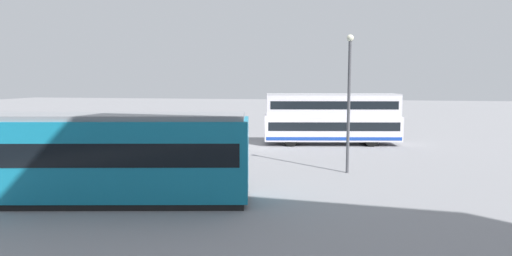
{
  "coord_description": "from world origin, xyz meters",
  "views": [
    {
      "loc": [
        -4.93,
        32.19,
        4.89
      ],
      "look_at": [
        0.07,
        5.07,
        1.89
      ],
      "focal_mm": 30.86,
      "sensor_mm": 36.0,
      "label": 1
    }
  ],
  "objects_px": {
    "double_decker_bus": "(332,119)",
    "info_sign": "(119,130)",
    "pedestrian_near_railing": "(222,142)",
    "tram_yellow": "(61,157)",
    "street_lamp": "(349,93)"
  },
  "relations": [
    {
      "from": "double_decker_bus",
      "to": "info_sign",
      "type": "relative_size",
      "value": 4.52
    },
    {
      "from": "double_decker_bus",
      "to": "pedestrian_near_railing",
      "type": "bearing_deg",
      "value": 47.46
    },
    {
      "from": "tram_yellow",
      "to": "info_sign",
      "type": "xyz_separation_m",
      "value": [
        3.37,
        -11.13,
        -0.24
      ]
    },
    {
      "from": "tram_yellow",
      "to": "info_sign",
      "type": "relative_size",
      "value": 6.57
    },
    {
      "from": "double_decker_bus",
      "to": "street_lamp",
      "type": "height_order",
      "value": "street_lamp"
    },
    {
      "from": "tram_yellow",
      "to": "street_lamp",
      "type": "distance_m",
      "value": 14.04
    },
    {
      "from": "double_decker_bus",
      "to": "street_lamp",
      "type": "relative_size",
      "value": 1.45
    },
    {
      "from": "tram_yellow",
      "to": "pedestrian_near_railing",
      "type": "xyz_separation_m",
      "value": [
        -3.77,
        -10.9,
        -0.81
      ]
    },
    {
      "from": "double_decker_bus",
      "to": "pedestrian_near_railing",
      "type": "height_order",
      "value": "double_decker_bus"
    },
    {
      "from": "tram_yellow",
      "to": "info_sign",
      "type": "distance_m",
      "value": 11.63
    },
    {
      "from": "info_sign",
      "to": "street_lamp",
      "type": "bearing_deg",
      "value": 167.47
    },
    {
      "from": "double_decker_bus",
      "to": "tram_yellow",
      "type": "bearing_deg",
      "value": 60.13
    },
    {
      "from": "tram_yellow",
      "to": "pedestrian_near_railing",
      "type": "relative_size",
      "value": 8.53
    },
    {
      "from": "double_decker_bus",
      "to": "tram_yellow",
      "type": "height_order",
      "value": "double_decker_bus"
    },
    {
      "from": "pedestrian_near_railing",
      "to": "info_sign",
      "type": "distance_m",
      "value": 7.16
    }
  ]
}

